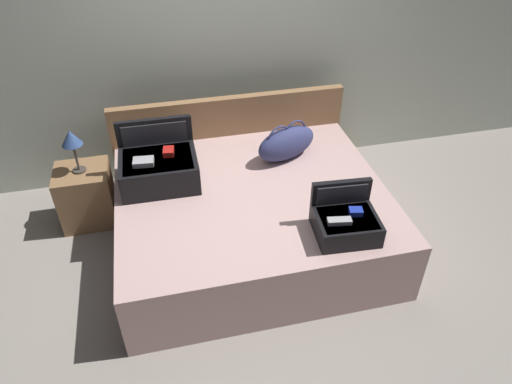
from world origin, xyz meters
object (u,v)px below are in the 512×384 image
Objects in this scene: bed at (252,218)px; nightstand at (87,196)px; duffel_bag at (287,143)px; table_lamp at (71,140)px; hard_case_large at (159,167)px; hard_case_medium at (346,221)px.

bed is 1.45m from nightstand.
duffel_bag is 1.72m from table_lamp.
nightstand is (-0.64, 0.32, -0.41)m from hard_case_large.
table_lamp is at bearing 172.85° from duffel_bag.
hard_case_large is 1.35× the size of hard_case_medium.
table_lamp is at bearing 0.00° from nightstand.
hard_case_large is 1.16× the size of nightstand.
nightstand is at bearing 0.00° from table_lamp.
hard_case_medium is (1.19, -0.90, -0.04)m from hard_case_large.
hard_case_large is 1.59× the size of table_lamp.
nightstand is at bearing 154.41° from hard_case_large.
table_lamp is at bearing 150.72° from hard_case_medium.
hard_case_medium is 0.75× the size of duffel_bag.
hard_case_large reaches higher than nightstand.
bed is 3.49× the size of duffel_bag.
nightstand is 1.37× the size of table_lamp.
duffel_bag is (-0.13, 1.00, 0.04)m from hard_case_medium.
nightstand is at bearing 172.85° from duffel_bag.
duffel_bag is (1.06, 0.10, 0.00)m from hard_case_large.
table_lamp is (-1.31, 0.62, 0.54)m from bed.
hard_case_large reaches higher than bed.
hard_case_large reaches higher than table_lamp.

